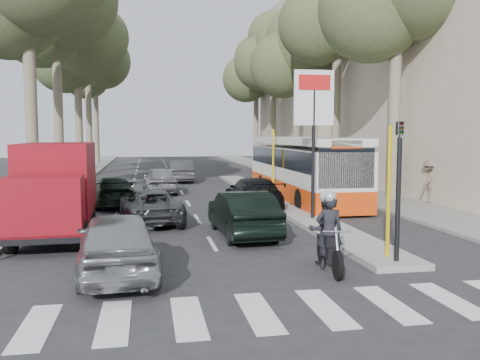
{
  "coord_description": "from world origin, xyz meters",
  "views": [
    {
      "loc": [
        -2.78,
        -12.91,
        3.31
      ],
      "look_at": [
        0.56,
        5.29,
        1.6
      ],
      "focal_mm": 38.0,
      "sensor_mm": 36.0,
      "label": 1
    }
  ],
  "objects_px": {
    "silver_hatchback": "(117,243)",
    "motorcycle": "(327,233)",
    "red_truck": "(56,188)",
    "city_bus": "(301,167)",
    "dark_hatchback": "(243,213)"
  },
  "relations": [
    {
      "from": "silver_hatchback",
      "to": "motorcycle",
      "type": "relative_size",
      "value": 1.96
    },
    {
      "from": "red_truck",
      "to": "city_bus",
      "type": "distance_m",
      "value": 12.89
    },
    {
      "from": "city_bus",
      "to": "motorcycle",
      "type": "xyz_separation_m",
      "value": [
        -3.27,
        -12.66,
        -0.77
      ]
    },
    {
      "from": "dark_hatchback",
      "to": "red_truck",
      "type": "bearing_deg",
      "value": -11.07
    },
    {
      "from": "silver_hatchback",
      "to": "motorcycle",
      "type": "bearing_deg",
      "value": 171.68
    },
    {
      "from": "dark_hatchback",
      "to": "silver_hatchback",
      "type": "bearing_deg",
      "value": 43.82
    },
    {
      "from": "silver_hatchback",
      "to": "red_truck",
      "type": "relative_size",
      "value": 0.79
    },
    {
      "from": "red_truck",
      "to": "motorcycle",
      "type": "distance_m",
      "value": 8.83
    },
    {
      "from": "silver_hatchback",
      "to": "city_bus",
      "type": "distance_m",
      "value": 14.91
    },
    {
      "from": "dark_hatchback",
      "to": "motorcycle",
      "type": "bearing_deg",
      "value": 104.15
    },
    {
      "from": "silver_hatchback",
      "to": "dark_hatchback",
      "type": "xyz_separation_m",
      "value": [
        3.72,
        3.95,
        -0.03
      ]
    },
    {
      "from": "silver_hatchback",
      "to": "dark_hatchback",
      "type": "height_order",
      "value": "silver_hatchback"
    },
    {
      "from": "silver_hatchback",
      "to": "red_truck",
      "type": "distance_m",
      "value": 5.32
    },
    {
      "from": "silver_hatchback",
      "to": "dark_hatchback",
      "type": "relative_size",
      "value": 1.01
    },
    {
      "from": "silver_hatchback",
      "to": "motorcycle",
      "type": "distance_m",
      "value": 5.04
    }
  ]
}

